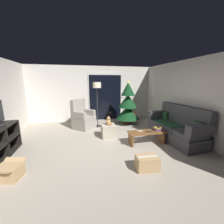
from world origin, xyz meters
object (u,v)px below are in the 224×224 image
object	(u,v)px
couch	(176,127)
cell_phone	(158,127)
cardboard_box_taped_mid_floor	(147,163)
teddy_bear_honey	(109,121)
armchair	(83,118)
floor_lamp	(97,89)
cardboard_box_open_near_shelf	(9,172)
christmas_tree	(128,105)
remote_white	(140,131)
coffee_table	(147,135)
remote_graphite	(149,131)
book_stack	(158,129)
ottoman	(108,131)

from	to	relation	value
couch	cell_phone	world-z (taller)	couch
cardboard_box_taped_mid_floor	teddy_bear_honey	bearing A→B (deg)	102.75
armchair	cardboard_box_taped_mid_floor	distance (m)	3.26
couch	floor_lamp	xyz separation A→B (m)	(-2.24, 1.89, 1.11)
floor_lamp	cardboard_box_open_near_shelf	bearing A→B (deg)	-126.23
christmas_tree	cardboard_box_taped_mid_floor	world-z (taller)	christmas_tree
remote_white	cardboard_box_open_near_shelf	world-z (taller)	remote_white
floor_lamp	teddy_bear_honey	size ratio (longest dim) A/B	6.25
coffee_table	remote_graphite	bearing A→B (deg)	-32.35
couch	book_stack	distance (m)	0.65
armchair	couch	bearing A→B (deg)	-32.38
cardboard_box_taped_mid_floor	couch	bearing A→B (deg)	37.40
armchair	ottoman	bearing A→B (deg)	-54.14
remote_graphite	floor_lamp	world-z (taller)	floor_lamp
christmas_tree	floor_lamp	xyz separation A→B (m)	(-1.31, -0.10, 0.68)
remote_white	cardboard_box_taped_mid_floor	size ratio (longest dim) A/B	0.32
book_stack	teddy_bear_honey	distance (m)	1.54
remote_graphite	christmas_tree	bearing A→B (deg)	24.54
book_stack	cardboard_box_taped_mid_floor	xyz separation A→B (m)	(-0.94, -1.21, -0.27)
teddy_bear_honey	remote_graphite	bearing A→B (deg)	-36.19
remote_graphite	cardboard_box_taped_mid_floor	world-z (taller)	remote_graphite
remote_white	cardboard_box_taped_mid_floor	distance (m)	1.30
book_stack	cell_phone	xyz separation A→B (m)	(0.02, 0.01, 0.05)
remote_white	book_stack	distance (m)	0.57
ottoman	cardboard_box_open_near_shelf	world-z (taller)	ottoman
christmas_tree	armchair	xyz separation A→B (m)	(-1.90, -0.20, -0.43)
teddy_bear_honey	cell_phone	bearing A→B (deg)	-26.27
teddy_bear_honey	floor_lamp	bearing A→B (deg)	100.08
christmas_tree	teddy_bear_honey	bearing A→B (deg)	-130.16
remote_graphite	armchair	xyz separation A→B (m)	(-1.86, 1.88, 0.02)
remote_graphite	floor_lamp	distance (m)	2.60
book_stack	armchair	distance (m)	2.83
coffee_table	cell_phone	distance (m)	0.45
couch	ottoman	bearing A→B (deg)	161.16
couch	remote_white	size ratio (longest dim) A/B	12.74
coffee_table	floor_lamp	distance (m)	2.61
christmas_tree	cardboard_box_open_near_shelf	xyz separation A→B (m)	(-3.35, -2.89, -0.70)
coffee_table	cell_phone	bearing A→B (deg)	7.00
ottoman	teddy_bear_honey	distance (m)	0.33
christmas_tree	armchair	bearing A→B (deg)	-174.03
teddy_bear_honey	remote_white	bearing A→B (deg)	-40.37
couch	coffee_table	size ratio (longest dim) A/B	1.81
armchair	remote_graphite	bearing A→B (deg)	-45.30
cell_phone	cardboard_box_open_near_shelf	bearing A→B (deg)	-145.24
book_stack	floor_lamp	size ratio (longest dim) A/B	0.14
remote_white	cardboard_box_open_near_shelf	size ratio (longest dim) A/B	0.26
cardboard_box_open_near_shelf	floor_lamp	bearing A→B (deg)	53.77
cell_phone	ottoman	xyz separation A→B (m)	(-1.40, 0.69, -0.26)
book_stack	floor_lamp	bearing A→B (deg)	129.85
remote_graphite	cardboard_box_open_near_shelf	distance (m)	3.41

